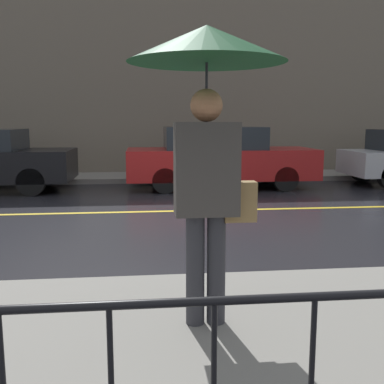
{
  "coord_description": "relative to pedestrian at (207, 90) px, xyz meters",
  "views": [
    {
      "loc": [
        -0.46,
        -8.31,
        1.67
      ],
      "look_at": [
        0.08,
        -3.31,
        0.88
      ],
      "focal_mm": 42.0,
      "sensor_mm": 36.0,
      "label": 1
    }
  ],
  "objects": [
    {
      "name": "car_red",
      "position": [
        1.44,
        8.0,
        -1.12
      ],
      "size": [
        4.71,
        1.77,
        1.55
      ],
      "color": "maroon",
      "rests_on": "ground_plane"
    },
    {
      "name": "sidewalk_far",
      "position": [
        0.0,
        9.85,
        -1.83
      ],
      "size": [
        28.0,
        1.72,
        0.14
      ],
      "color": "gray",
      "rests_on": "ground_plane"
    },
    {
      "name": "building_storefront",
      "position": [
        0.0,
        10.87,
        0.92
      ],
      "size": [
        28.0,
        0.3,
        5.63
      ],
      "color": "#706656",
      "rests_on": "ground_plane"
    },
    {
      "name": "sidewalk_near",
      "position": [
        0.0,
        -0.37,
        -1.83
      ],
      "size": [
        28.0,
        3.01,
        0.14
      ],
      "color": "gray",
      "rests_on": "ground_plane"
    },
    {
      "name": "railing_foreground",
      "position": [
        0.0,
        -1.63,
        -1.2
      ],
      "size": [
        12.0,
        0.04,
        0.87
      ],
      "color": "black",
      "rests_on": "sidewalk_near"
    },
    {
      "name": "pedestrian",
      "position": [
        0.0,
        0.0,
        0.0
      ],
      "size": [
        1.14,
        1.14,
        2.21
      ],
      "color": "#333338",
      "rests_on": "sidewalk_near"
    },
    {
      "name": "ground_plane",
      "position": [
        0.0,
        5.06,
        -1.9
      ],
      "size": [
        80.0,
        80.0,
        0.0
      ],
      "primitive_type": "plane",
      "color": "black"
    },
    {
      "name": "lane_marking",
      "position": [
        0.0,
        5.06,
        -1.9
      ],
      "size": [
        25.2,
        0.12,
        0.01
      ],
      "color": "gold",
      "rests_on": "ground_plane"
    }
  ]
}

